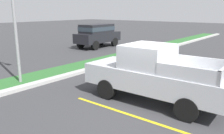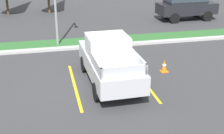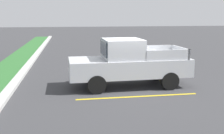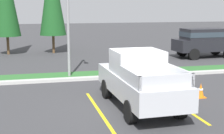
{
  "view_description": "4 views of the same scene",
  "coord_description": "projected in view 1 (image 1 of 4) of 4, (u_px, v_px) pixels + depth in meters",
  "views": [
    {
      "loc": [
        -7.03,
        -3.97,
        3.3
      ],
      "look_at": [
        -0.46,
        1.29,
        1.26
      ],
      "focal_mm": 37.51,
      "sensor_mm": 36.0,
      "label": 1
    },
    {
      "loc": [
        -2.37,
        -12.71,
        5.94
      ],
      "look_at": [
        0.43,
        -0.27,
        0.82
      ],
      "focal_mm": 50.89,
      "sensor_mm": 36.0,
      "label": 2
    },
    {
      "loc": [
        -10.76,
        2.55,
        3.12
      ],
      "look_at": [
        0.64,
        0.65,
        0.84
      ],
      "focal_mm": 42.49,
      "sensor_mm": 36.0,
      "label": 3
    },
    {
      "loc": [
        -3.52,
        -11.48,
        3.72
      ],
      "look_at": [
        -0.53,
        0.6,
        1.44
      ],
      "focal_mm": 53.88,
      "sensor_mm": 36.0,
      "label": 4
    }
  ],
  "objects": [
    {
      "name": "parking_line_near",
      "position": [
        130.0,
        115.0,
        7.57
      ],
      "size": [
        0.12,
        4.8,
        0.01
      ],
      "primitive_type": "cube",
      "color": "yellow",
      "rests_on": "ground"
    },
    {
      "name": "ground_plane",
      "position": [
        147.0,
        103.0,
        8.52
      ],
      "size": [
        120.0,
        120.0,
        0.0
      ],
      "primitive_type": "plane",
      "color": "#38383A"
    },
    {
      "name": "grass_median",
      "position": [
        46.0,
        75.0,
        12.22
      ],
      "size": [
        56.0,
        1.8,
        0.06
      ],
      "primitive_type": "cube",
      "color": "#2D662D",
      "rests_on": "ground"
    },
    {
      "name": "suv_distant",
      "position": [
        98.0,
        34.0,
        21.24
      ],
      "size": [
        4.66,
        2.09,
        2.1
      ],
      "color": "black",
      "rests_on": "ground"
    },
    {
      "name": "curb_strip",
      "position": [
        59.0,
        77.0,
        11.54
      ],
      "size": [
        56.0,
        0.4,
        0.15
      ],
      "primitive_type": "cube",
      "color": "#B2B2AD",
      "rests_on": "ground"
    },
    {
      "name": "parking_line_far",
      "position": [
        171.0,
        90.0,
        9.92
      ],
      "size": [
        0.12,
        4.8,
        0.01
      ],
      "primitive_type": "cube",
      "color": "yellow",
      "rests_on": "ground"
    },
    {
      "name": "pickup_truck_main",
      "position": [
        154.0,
        74.0,
        8.53
      ],
      "size": [
        2.07,
        5.27,
        2.1
      ],
      "color": "black",
      "rests_on": "ground"
    },
    {
      "name": "traffic_cone",
      "position": [
        171.0,
        75.0,
        11.24
      ],
      "size": [
        0.36,
        0.36,
        0.6
      ],
      "color": "orange",
      "rests_on": "ground"
    }
  ]
}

